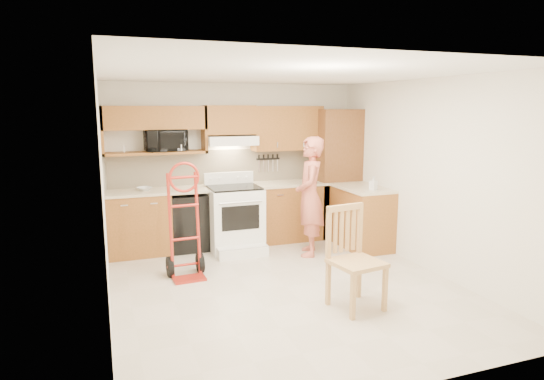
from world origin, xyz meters
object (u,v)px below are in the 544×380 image
microwave (165,140)px  person (310,197)px  hand_truck (186,226)px  range (236,213)px  dining_chair (357,259)px

microwave → person: bearing=-33.6°
person → hand_truck: (-1.85, -0.35, -0.20)m
person → hand_truck: size_ratio=1.30×
range → hand_truck: bearing=-134.7°
microwave → hand_truck: (0.04, -1.36, -0.99)m
microwave → range: microwave is taller
microwave → hand_truck: microwave is taller
range → dining_chair: range is taller
range → person: 1.15m
range → dining_chair: (0.65, -2.44, -0.02)m
range → hand_truck: (-0.89, -0.90, 0.09)m
microwave → range: bearing=-31.7°
range → hand_truck: hand_truck is taller
hand_truck → person: bearing=7.7°
hand_truck → dining_chair: hand_truck is taller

